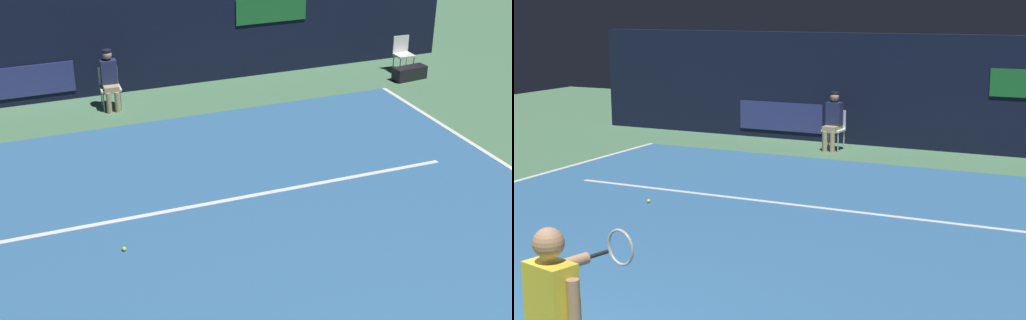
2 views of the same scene
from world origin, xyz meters
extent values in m
plane|color=#4C7A56|center=(0.00, 4.92, 0.00)|extent=(31.32, 31.32, 0.00)
cube|color=#336699|center=(0.00, 4.92, 0.01)|extent=(10.46, 11.84, 0.01)
cube|color=white|center=(0.00, 6.99, 0.01)|extent=(8.16, 0.10, 0.01)
cube|color=black|center=(0.00, 12.98, 1.30)|extent=(15.64, 0.30, 2.60)
cube|color=navy|center=(-2.74, 12.82, 0.55)|extent=(2.20, 0.04, 0.70)
cube|color=yellow|center=(1.57, -0.37, 1.20)|extent=(0.40, 0.30, 0.56)
sphere|color=tan|center=(1.57, -0.37, 1.62)|extent=(0.22, 0.22, 0.22)
cylinder|color=tan|center=(1.43, -0.11, 1.35)|extent=(0.20, 0.51, 0.09)
cylinder|color=tan|center=(1.79, -0.40, 1.12)|extent=(0.09, 0.09, 0.56)
cylinder|color=black|center=(1.49, 0.18, 1.35)|extent=(0.10, 0.30, 0.03)
torus|color=#B2B2B7|center=(1.56, 0.46, 1.35)|extent=(0.30, 0.09, 0.30)
cube|color=white|center=(-1.01, 11.94, 0.46)|extent=(0.46, 0.42, 0.04)
cube|color=white|center=(-1.01, 12.14, 0.69)|extent=(0.42, 0.05, 0.42)
cylinder|color=#B2B2B7|center=(-1.21, 11.77, 0.23)|extent=(0.03, 0.03, 0.46)
cylinder|color=#B2B2B7|center=(-0.84, 11.76, 0.23)|extent=(0.03, 0.03, 0.46)
cylinder|color=#B2B2B7|center=(-1.19, 12.11, 0.23)|extent=(0.03, 0.03, 0.46)
cylinder|color=#B2B2B7|center=(-0.82, 12.10, 0.23)|extent=(0.03, 0.03, 0.46)
cube|color=tan|center=(-1.02, 11.86, 0.50)|extent=(0.34, 0.41, 0.14)
cylinder|color=tan|center=(-1.12, 11.68, 0.23)|extent=(0.11, 0.11, 0.46)
cylinder|color=tan|center=(-0.94, 11.67, 0.23)|extent=(0.11, 0.11, 0.46)
cube|color=#23284C|center=(-1.01, 11.98, 0.83)|extent=(0.35, 0.23, 0.52)
sphere|color=tan|center=(-1.01, 11.98, 1.21)|extent=(0.20, 0.20, 0.20)
cylinder|color=#141933|center=(-1.01, 11.98, 1.30)|extent=(0.19, 0.19, 0.04)
sphere|color=#CCE033|center=(-2.03, 6.07, 0.05)|extent=(0.07, 0.07, 0.07)
camera|label=1|loc=(-3.67, -3.47, 6.03)|focal=52.45mm
camera|label=2|loc=(5.15, -4.34, 3.22)|focal=54.67mm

